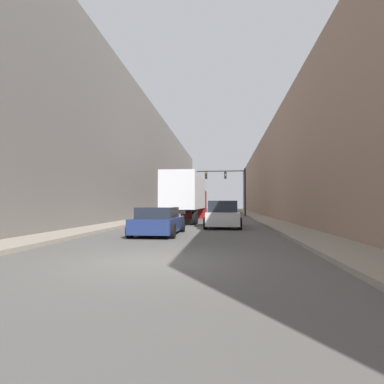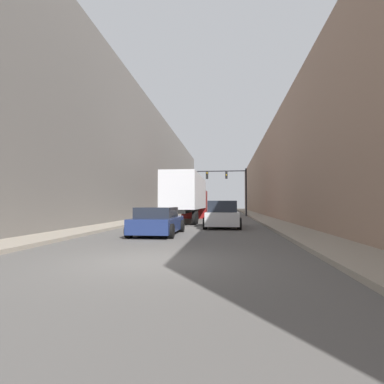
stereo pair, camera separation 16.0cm
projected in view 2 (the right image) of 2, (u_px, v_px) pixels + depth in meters
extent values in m
plane|color=#565451|center=(148.00, 262.00, 7.73)|extent=(200.00, 200.00, 0.00)
cube|color=gray|center=(256.00, 215.00, 36.86)|extent=(2.01, 80.00, 0.15)
cube|color=gray|center=(167.00, 215.00, 38.15)|extent=(2.01, 80.00, 0.15)
cube|color=#997A66|center=(289.00, 176.00, 36.58)|extent=(6.00, 80.00, 9.79)
cube|color=#66605B|center=(137.00, 164.00, 38.87)|extent=(6.00, 80.00, 13.25)
cube|color=silver|center=(187.00, 192.00, 25.37)|extent=(2.52, 10.50, 2.74)
cube|color=black|center=(187.00, 210.00, 25.31)|extent=(1.26, 10.50, 0.24)
cube|color=maroon|center=(195.00, 204.00, 31.77)|extent=(2.52, 2.48, 2.87)
cylinder|color=black|center=(164.00, 218.00, 21.40)|extent=(0.25, 1.00, 1.00)
cylinder|color=black|center=(194.00, 218.00, 21.14)|extent=(0.25, 1.00, 1.00)
cylinder|color=black|center=(167.00, 217.00, 22.59)|extent=(0.25, 1.00, 1.00)
cylinder|color=black|center=(196.00, 217.00, 22.33)|extent=(0.25, 1.00, 1.00)
cylinder|color=black|center=(184.00, 213.00, 31.86)|extent=(0.25, 1.00, 1.00)
cylinder|color=black|center=(205.00, 213.00, 31.60)|extent=(0.25, 1.00, 1.00)
cube|color=navy|center=(158.00, 224.00, 14.58)|extent=(1.87, 4.35, 0.66)
cube|color=#1E232D|center=(157.00, 212.00, 14.38)|extent=(1.65, 2.39, 0.50)
cylinder|color=black|center=(147.00, 226.00, 16.14)|extent=(0.25, 0.64, 0.64)
cylinder|color=black|center=(181.00, 226.00, 15.92)|extent=(0.25, 0.64, 0.64)
cylinder|color=black|center=(129.00, 231.00, 13.11)|extent=(0.25, 0.64, 0.64)
cylinder|color=black|center=(171.00, 231.00, 12.90)|extent=(0.25, 0.64, 0.64)
cube|color=silver|center=(223.00, 218.00, 19.24)|extent=(1.97, 4.90, 0.80)
cube|color=#1E232D|center=(222.00, 206.00, 19.03)|extent=(1.74, 2.70, 0.70)
cylinder|color=black|center=(209.00, 220.00, 21.09)|extent=(0.25, 0.70, 0.70)
cylinder|color=black|center=(237.00, 220.00, 20.86)|extent=(0.25, 0.70, 0.70)
cylinder|color=black|center=(205.00, 223.00, 17.51)|extent=(0.25, 0.70, 0.70)
cylinder|color=black|center=(239.00, 224.00, 17.28)|extent=(0.25, 0.70, 0.70)
cylinder|color=black|center=(246.00, 192.00, 37.02)|extent=(0.20, 0.20, 5.91)
cube|color=black|center=(217.00, 171.00, 37.55)|extent=(7.26, 0.12, 0.12)
cube|color=black|center=(226.00, 175.00, 37.39)|extent=(0.30, 0.24, 0.90)
sphere|color=gold|center=(226.00, 175.00, 37.25)|extent=(0.18, 0.18, 0.18)
cube|color=black|center=(207.00, 175.00, 37.67)|extent=(0.30, 0.24, 0.90)
sphere|color=gold|center=(207.00, 173.00, 37.54)|extent=(0.18, 0.18, 0.18)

